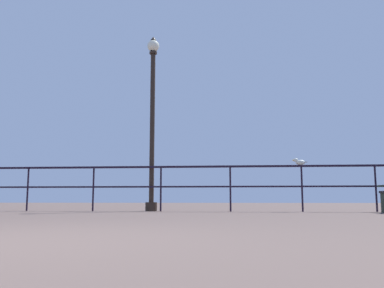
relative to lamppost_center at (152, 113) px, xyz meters
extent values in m
cube|color=black|center=(0.27, -0.17, -1.40)|extent=(20.58, 0.05, 0.05)
cube|color=black|center=(0.27, -0.17, -1.89)|extent=(20.58, 0.04, 0.04)
cylinder|color=black|center=(-3.16, -0.17, -1.95)|extent=(0.04, 0.04, 1.09)
cylinder|color=black|center=(-1.45, -0.17, -1.95)|extent=(0.04, 0.04, 1.09)
cylinder|color=black|center=(0.27, -0.17, -1.95)|extent=(0.04, 0.04, 1.09)
cylinder|color=black|center=(1.98, -0.17, -1.95)|extent=(0.04, 0.04, 1.09)
cylinder|color=black|center=(3.70, -0.17, -1.95)|extent=(0.04, 0.04, 1.09)
cylinder|color=black|center=(5.41, -0.17, -1.95)|extent=(0.04, 0.04, 1.09)
cube|color=black|center=(5.37, -0.64, -1.90)|extent=(0.06, 0.36, 0.04)
cylinder|color=black|center=(0.00, 0.00, -2.38)|extent=(0.30, 0.30, 0.22)
cylinder|color=black|center=(0.00, 0.00, -0.34)|extent=(0.12, 0.12, 3.87)
cylinder|color=black|center=(0.00, 0.00, 1.63)|extent=(0.20, 0.20, 0.06)
sphere|color=silver|center=(0.00, 0.00, 1.81)|extent=(0.32, 0.32, 0.32)
cone|color=black|center=(0.00, 0.00, 2.02)|extent=(0.15, 0.15, 0.10)
ellipsoid|color=silver|center=(3.68, -0.17, -1.31)|extent=(0.24, 0.15, 0.12)
ellipsoid|color=gray|center=(3.68, -0.17, -1.30)|extent=(0.21, 0.12, 0.04)
sphere|color=silver|center=(3.58, -0.16, -1.26)|extent=(0.10, 0.10, 0.10)
cone|color=yellow|center=(3.51, -0.15, -1.26)|extent=(0.05, 0.04, 0.04)
cube|color=gray|center=(3.80, -0.18, -1.31)|extent=(0.08, 0.06, 0.02)
camera|label=1|loc=(1.94, -10.32, -2.19)|focal=38.64mm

